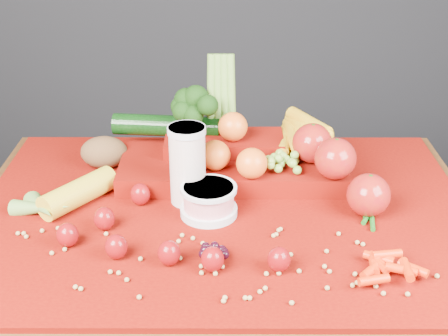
{
  "coord_description": "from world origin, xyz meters",
  "views": [
    {
      "loc": [
        0.0,
        -1.15,
        1.44
      ],
      "look_at": [
        0.0,
        0.02,
        0.85
      ],
      "focal_mm": 50.0,
      "sensor_mm": 36.0,
      "label": 1
    }
  ],
  "objects_px": {
    "milk_glass": "(187,162)",
    "produce_mound": "(249,153)",
    "table": "(224,251)",
    "yogurt_bowl": "(209,200)"
  },
  "relations": [
    {
      "from": "milk_glass",
      "to": "produce_mound",
      "type": "relative_size",
      "value": 0.28
    },
    {
      "from": "table",
      "to": "milk_glass",
      "type": "height_order",
      "value": "milk_glass"
    },
    {
      "from": "yogurt_bowl",
      "to": "produce_mound",
      "type": "xyz_separation_m",
      "value": [
        0.09,
        0.17,
        0.03
      ]
    },
    {
      "from": "milk_glass",
      "to": "produce_mound",
      "type": "bearing_deg",
      "value": 39.83
    },
    {
      "from": "milk_glass",
      "to": "yogurt_bowl",
      "type": "relative_size",
      "value": 1.45
    },
    {
      "from": "table",
      "to": "produce_mound",
      "type": "bearing_deg",
      "value": 68.85
    },
    {
      "from": "yogurt_bowl",
      "to": "table",
      "type": "bearing_deg",
      "value": 33.69
    },
    {
      "from": "milk_glass",
      "to": "produce_mound",
      "type": "xyz_separation_m",
      "value": [
        0.13,
        0.11,
        -0.03
      ]
    },
    {
      "from": "table",
      "to": "produce_mound",
      "type": "height_order",
      "value": "produce_mound"
    },
    {
      "from": "yogurt_bowl",
      "to": "milk_glass",
      "type": "bearing_deg",
      "value": 128.8
    }
  ]
}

